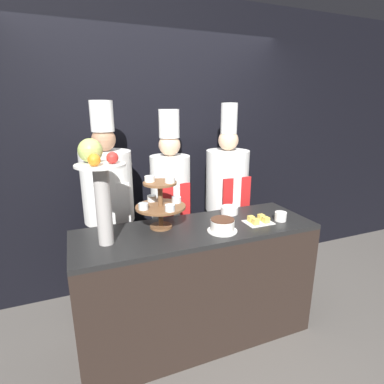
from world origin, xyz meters
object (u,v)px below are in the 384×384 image
at_px(tiered_stand, 160,202).
at_px(chef_left, 109,206).
at_px(fruit_pedestal, 99,180).
at_px(cake_round, 222,225).
at_px(chef_center_left, 171,201).
at_px(cup_white, 281,216).
at_px(chef_center_right, 227,196).
at_px(serving_bowl_far, 229,210).
at_px(cake_square_tray, 258,220).

relative_size(tiered_stand, chef_left, 0.21).
xyz_separation_m(fruit_pedestal, cake_round, (0.81, -0.12, -0.38)).
distance_m(fruit_pedestal, chef_center_left, 0.97).
xyz_separation_m(cup_white, chef_center_left, (-0.68, 0.70, -0.00)).
xyz_separation_m(chef_center_left, chef_center_right, (0.58, -0.00, -0.01)).
xyz_separation_m(serving_bowl_far, chef_center_left, (-0.38, 0.41, 0.00)).
relative_size(cup_white, cake_square_tray, 0.44).
xyz_separation_m(serving_bowl_far, chef_center_right, (0.19, 0.41, -0.01)).
height_order(cake_round, chef_left, chef_left).
relative_size(fruit_pedestal, cake_square_tray, 3.25).
bearing_deg(cake_round, fruit_pedestal, 171.36).
bearing_deg(tiered_stand, chef_center_left, 64.52).
bearing_deg(cake_square_tray, tiered_stand, 165.20).
relative_size(cake_round, chef_center_right, 0.12).
bearing_deg(chef_center_right, chef_left, 180.00).
bearing_deg(cake_round, chef_center_right, 59.77).
bearing_deg(cake_square_tray, chef_center_right, 82.85).
xyz_separation_m(cake_round, chef_center_right, (0.42, 0.72, -0.03)).
bearing_deg(chef_center_right, chef_center_left, 179.99).
bearing_deg(chef_left, cake_square_tray, -33.09).
bearing_deg(chef_center_left, tiered_stand, -115.48).
relative_size(fruit_pedestal, serving_bowl_far, 4.17).
relative_size(serving_bowl_far, chef_left, 0.09).
xyz_separation_m(cup_white, cake_square_tray, (-0.19, 0.02, -0.02)).
height_order(tiered_stand, chef_left, chef_left).
distance_m(tiered_stand, fruit_pedestal, 0.49).
bearing_deg(chef_center_right, cake_round, -120.23).
distance_m(chef_left, chef_center_left, 0.55).
distance_m(serving_bowl_far, chef_left, 1.02).
bearing_deg(chef_center_left, cake_round, -77.68).
height_order(tiered_stand, chef_center_right, chef_center_right).
distance_m(tiered_stand, serving_bowl_far, 0.64).
relative_size(fruit_pedestal, chef_center_right, 0.37).
distance_m(cake_round, chef_left, 1.01).
bearing_deg(cup_white, fruit_pedestal, 175.49).
bearing_deg(serving_bowl_far, cake_square_tray, -67.99).
height_order(cake_round, chef_center_left, chef_center_left).
xyz_separation_m(cake_square_tray, serving_bowl_far, (-0.11, 0.27, 0.01)).
relative_size(chef_center_left, chef_center_right, 0.97).
bearing_deg(fruit_pedestal, tiered_stand, 14.62).
height_order(cake_round, cup_white, cake_round).
relative_size(tiered_stand, chef_center_right, 0.21).
height_order(chef_left, chef_center_right, chef_left).
distance_m(tiered_stand, cake_square_tray, 0.77).
relative_size(cake_square_tray, chef_left, 0.11).
distance_m(cake_square_tray, chef_center_right, 0.68).
bearing_deg(fruit_pedestal, cup_white, -4.51).
bearing_deg(chef_center_left, cake_square_tray, -54.04).
xyz_separation_m(serving_bowl_far, chef_left, (-0.93, 0.41, 0.03)).
height_order(fruit_pedestal, chef_center_left, chef_center_left).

